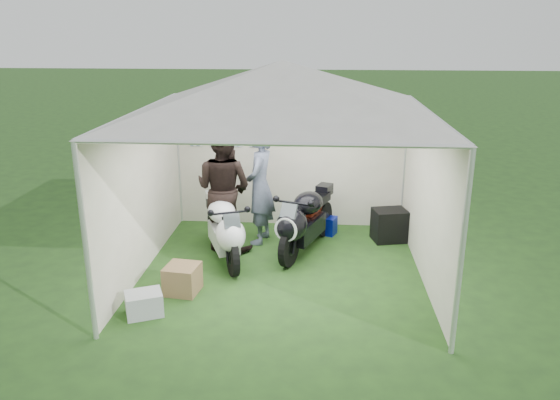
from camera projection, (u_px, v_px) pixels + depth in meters
The scene contains 10 objects.
ground at pixel (282, 270), 8.02m from camera, with size 80.00×80.00×0.00m, color #22411A.
canopy_tent at pixel (282, 93), 7.27m from camera, with size 5.66×5.66×3.00m.
motorcycle_white at pixel (224, 228), 8.21m from camera, with size 0.93×1.80×0.93m.
motorcycle_black at pixel (304, 220), 8.50m from camera, with size 0.95×1.90×0.98m.
paddock_stand at pixel (324, 225), 9.40m from camera, with size 0.41×0.26×0.31m, color #0A1BC3.
person_dark_jacket at pixel (224, 189), 8.54m from camera, with size 0.96×0.75×1.98m, color black.
person_blue_jacket at pixel (260, 186), 8.81m from camera, with size 0.69×0.46×1.90m, color slate.
equipment_box at pixel (389, 225), 9.06m from camera, with size 0.53×0.43×0.53m, color black.
crate_0 at pixel (144, 304), 6.74m from camera, with size 0.44×0.34×0.29m, color #AFB4B8.
crate_1 at pixel (182, 279), 7.30m from camera, with size 0.43×0.43×0.38m, color brown.
Camera 1 is at (0.51, -7.32, 3.41)m, focal length 35.00 mm.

